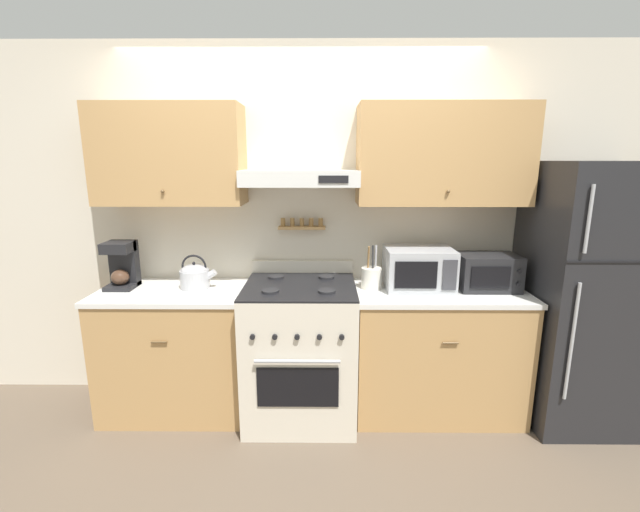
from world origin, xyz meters
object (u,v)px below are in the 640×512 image
Objects in this scene: coffee_maker at (122,265)px; microwave at (418,268)px; stove_range at (301,350)px; toaster_oven at (487,272)px; refrigerator at (585,295)px; utensil_crock at (371,278)px; tea_kettle at (195,276)px.

coffee_maker is 2.05m from microwave.
stove_range is 2.61× the size of toaster_oven.
toaster_oven is at bearing 171.55° from refrigerator.
utensil_crock is (0.49, 0.09, 0.49)m from stove_range.
toaster_oven reaches higher than stove_range.
tea_kettle is at bearing -180.00° from utensil_crock.
utensil_crock is at bearing -0.86° from coffee_maker.
refrigerator is 1.42m from utensil_crock.
coffee_maker is 2.51m from toaster_oven.
refrigerator reaches higher than utensil_crock.
stove_range is 1.39m from toaster_oven.
toaster_oven is at bearing -0.12° from utensil_crock.
refrigerator is 0.65m from toaster_oven.
toaster_oven reaches higher than tea_kettle.
refrigerator is 3.86× the size of microwave.
microwave is 1.50× the size of utensil_crock.
utensil_crock reaches higher than microwave.
stove_range is 0.59× the size of refrigerator.
toaster_oven is at bearing -2.40° from microwave.
refrigerator reaches higher than toaster_oven.
stove_range is 1.37m from coffee_maker.
refrigerator is at bearing -8.45° from toaster_oven.
utensil_crock is at bearing -176.85° from microwave.
utensil_crock is at bearing 10.82° from stove_range.
microwave is 1.15× the size of toaster_oven.
microwave is (1.54, 0.02, 0.05)m from tea_kettle.
tea_kettle is (-0.73, 0.09, 0.51)m from stove_range.
refrigerator is (1.90, -0.00, 0.40)m from stove_range.
refrigerator is 2.63m from tea_kettle.
toaster_oven is (1.28, 0.09, 0.54)m from stove_range.
coffee_maker is at bearing 177.80° from refrigerator.
tea_kettle is 0.64× the size of toaster_oven.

